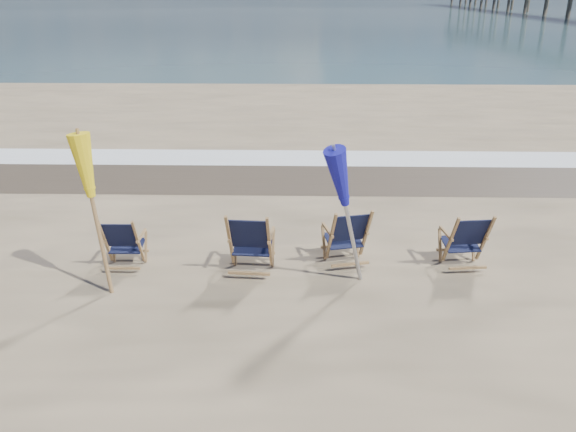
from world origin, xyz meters
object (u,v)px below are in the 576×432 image
Objects in this scene: beach_chair_2 at (366,236)px; beach_chair_0 at (139,244)px; umbrella_yellow at (90,175)px; umbrella_blue at (352,176)px; beach_chair_3 at (485,241)px; beach_chair_1 at (269,245)px.

beach_chair_0 is at bearing -9.10° from beach_chair_2.
umbrella_yellow is 3.44m from umbrella_blue.
umbrella_blue is at bearing 51.53° from beach_chair_2.
beach_chair_3 is at bearing 162.91° from beach_chair_2.
umbrella_blue is (-0.33, -0.71, 1.19)m from beach_chair_2.
umbrella_blue reaches higher than beach_chair_0.
beach_chair_1 is 2.65m from umbrella_yellow.
beach_chair_2 reaches higher than beach_chair_0.
umbrella_yellow is (-0.33, -0.64, 1.29)m from beach_chair_0.
beach_chair_3 is (1.77, -0.11, -0.01)m from beach_chair_2.
beach_chair_1 is at bearing 165.60° from umbrella_blue.
beach_chair_1 reaches higher than beach_chair_0.
beach_chair_0 is 1.48m from umbrella_yellow.
umbrella_yellow is at bearing -176.69° from umbrella_blue.
beach_chair_2 is (1.46, 0.42, -0.03)m from beach_chair_1.
beach_chair_2 is at bearing -176.01° from beach_chair_0.
beach_chair_2 is (3.43, 0.26, 0.05)m from beach_chair_0.
umbrella_yellow is 1.02× the size of umbrella_blue.
beach_chair_3 is (5.20, 0.15, 0.04)m from beach_chair_0.
umbrella_yellow is at bearing 16.10° from beach_chair_1.
beach_chair_0 is 1.98m from beach_chair_1.
beach_chair_1 is 1.05× the size of beach_chair_2.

